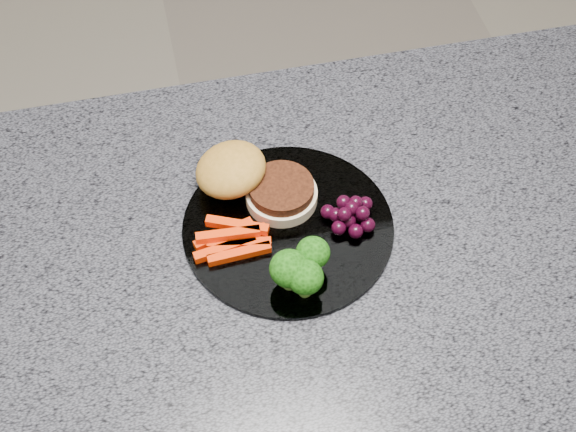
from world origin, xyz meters
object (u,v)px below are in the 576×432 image
Objects in this scene: burger at (249,180)px; grape_bunch at (351,214)px; plate at (288,227)px; island_cabinet at (254,409)px.

burger is 2.63× the size of grape_bunch.
plate is 0.08m from grape_bunch.
grape_bunch is at bearing 4.47° from island_cabinet.
island_cabinet is 0.48m from plate.
burger is (-0.04, 0.06, 0.02)m from plate.
burger is at bearing 146.62° from grape_bunch.
grape_bunch is (0.11, -0.07, -0.01)m from burger.
plate reaches higher than island_cabinet.
burger reaches higher than plate.
grape_bunch is (0.14, 0.01, 0.49)m from island_cabinet.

